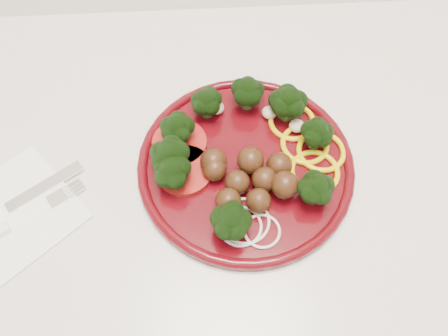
{
  "coord_description": "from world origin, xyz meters",
  "views": [
    {
      "loc": [
        0.09,
        1.38,
        1.42
      ],
      "look_at": [
        0.11,
        1.67,
        0.92
      ],
      "focal_mm": 35.0,
      "sensor_mm": 36.0,
      "label": 1
    }
  ],
  "objects": [
    {
      "name": "counter",
      "position": [
        0.0,
        1.7,
        0.45
      ],
      "size": [
        2.4,
        0.6,
        0.9
      ],
      "color": "beige",
      "rests_on": "ground"
    },
    {
      "name": "napkin",
      "position": [
        -0.17,
        1.62,
        0.9
      ],
      "size": [
        0.21,
        0.21,
        0.0
      ],
      "primitive_type": "cube",
      "rotation": [
        0.0,
        0.0,
        0.7
      ],
      "color": "white",
      "rests_on": "counter"
    },
    {
      "name": "plate",
      "position": [
        0.14,
        1.68,
        0.92
      ],
      "size": [
        0.29,
        0.29,
        0.06
      ],
      "rotation": [
        0.0,
        0.0,
        -0.1
      ],
      "color": "#42050B",
      "rests_on": "counter"
    }
  ]
}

